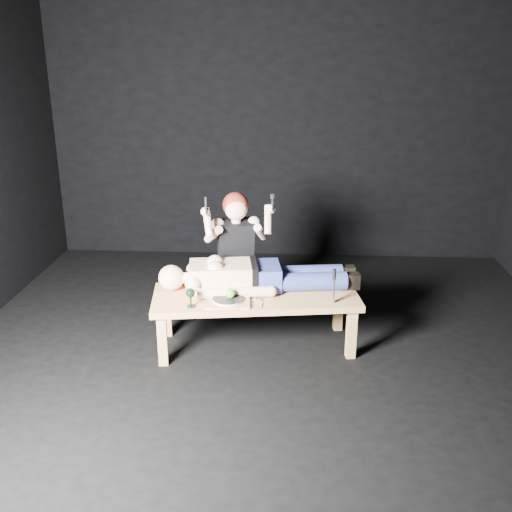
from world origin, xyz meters
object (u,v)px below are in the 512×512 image
at_px(lying_man, 260,272).
at_px(goblet, 191,298).
at_px(table, 256,320).
at_px(serving_tray, 228,302).
at_px(kneeling_woman, 235,255).
at_px(carving_knife, 334,286).

xyz_separation_m(lying_man, goblet, (-0.50, -0.40, -0.06)).
xyz_separation_m(table, goblet, (-0.47, -0.26, 0.30)).
bearing_deg(goblet, lying_man, 38.98).
distance_m(serving_tray, goblet, 0.29).
xyz_separation_m(kneeling_woman, goblet, (-0.26, -0.76, -0.08)).
height_order(table, lying_man, lying_man).
bearing_deg(goblet, kneeling_woman, 71.32).
relative_size(goblet, carving_knife, 0.55).
distance_m(table, lying_man, 0.38).
relative_size(serving_tray, carving_knife, 1.24).
relative_size(table, kneeling_woman, 1.33).
bearing_deg(kneeling_woman, serving_tray, -102.20).
distance_m(table, carving_knife, 0.71).
xyz_separation_m(table, serving_tray, (-0.20, -0.18, 0.24)).
relative_size(lying_man, carving_knife, 5.86).
relative_size(table, carving_knife, 5.91).
xyz_separation_m(kneeling_woman, carving_knife, (0.80, -0.62, -0.01)).
height_order(goblet, carving_knife, carving_knife).
bearing_deg(carving_knife, kneeling_woman, 134.51).
distance_m(goblet, carving_knife, 1.07).
distance_m(table, serving_tray, 0.36).
height_order(table, serving_tray, serving_tray).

